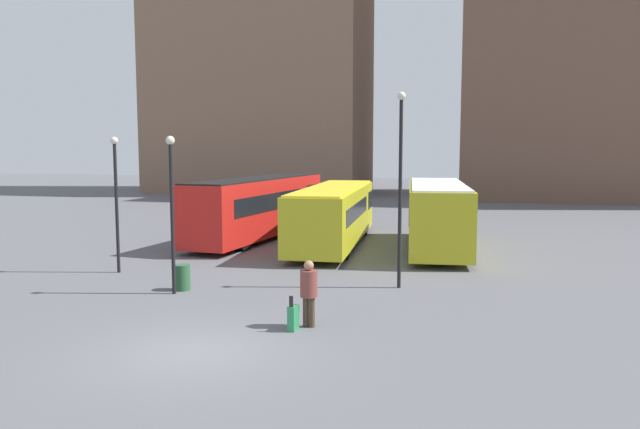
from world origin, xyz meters
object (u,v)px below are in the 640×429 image
(lamp_post_0, at_px, (400,176))
(lamp_post_1, at_px, (172,201))
(bus_2, at_px, (437,214))
(bus_0, at_px, (259,205))
(suitcase, at_px, (293,318))
(lamp_post_2, at_px, (116,192))
(traveler, at_px, (309,288))
(trash_bin, at_px, (182,277))
(bus_1, at_px, (334,213))

(lamp_post_0, distance_m, lamp_post_1, 7.43)
(bus_2, relative_size, lamp_post_0, 1.59)
(bus_0, bearing_deg, bus_2, -93.15)
(lamp_post_1, bearing_deg, suitcase, -31.10)
(lamp_post_0, bearing_deg, lamp_post_2, -180.00)
(traveler, height_order, suitcase, traveler)
(lamp_post_0, height_order, trash_bin, lamp_post_0)
(bus_2, xyz_separation_m, trash_bin, (-7.62, -10.33, -1.23))
(trash_bin, bearing_deg, bus_1, 75.52)
(bus_0, bearing_deg, traveler, -150.28)
(traveler, bearing_deg, bus_1, 17.35)
(bus_0, bearing_deg, bus_1, -99.89)
(lamp_post_2, relative_size, trash_bin, 5.96)
(lamp_post_0, distance_m, lamp_post_2, 10.56)
(bus_1, bearing_deg, suitcase, -175.26)
(bus_1, distance_m, trash_bin, 10.97)
(bus_1, bearing_deg, lamp_post_0, -157.72)
(bus_0, height_order, suitcase, bus_0)
(trash_bin, bearing_deg, lamp_post_0, 16.74)
(suitcase, relative_size, lamp_post_0, 0.14)
(lamp_post_1, bearing_deg, lamp_post_2, 144.15)
(traveler, xyz_separation_m, lamp_post_2, (-8.79, 5.13, 1.97))
(lamp_post_2, bearing_deg, lamp_post_1, -35.85)
(bus_1, relative_size, suitcase, 12.88)
(suitcase, xyz_separation_m, trash_bin, (-4.84, 3.48, 0.10))
(bus_2, distance_m, lamp_post_2, 14.04)
(bus_2, distance_m, lamp_post_0, 8.56)
(bus_0, relative_size, lamp_post_2, 2.44)
(bus_0, distance_m, traveler, 16.23)
(lamp_post_0, relative_size, lamp_post_2, 1.28)
(lamp_post_0, height_order, lamp_post_2, lamp_post_0)
(bus_2, height_order, trash_bin, bus_2)
(traveler, xyz_separation_m, suitcase, (-0.31, -0.42, -0.72))
(bus_0, height_order, lamp_post_0, lamp_post_0)
(bus_2, distance_m, lamp_post_1, 13.37)
(traveler, height_order, lamp_post_1, lamp_post_1)
(lamp_post_2, bearing_deg, bus_0, 77.39)
(lamp_post_0, distance_m, trash_bin, 7.93)
(bus_1, xyz_separation_m, bus_2, (4.89, -0.23, 0.12))
(traveler, relative_size, lamp_post_2, 0.35)
(traveler, bearing_deg, lamp_post_0, -11.45)
(traveler, distance_m, lamp_post_2, 10.37)
(traveler, xyz_separation_m, lamp_post_1, (-5.17, 2.52, 1.96))
(traveler, bearing_deg, suitcase, 151.06)
(lamp_post_0, bearing_deg, trash_bin, -163.26)
(bus_2, relative_size, lamp_post_2, 2.04)
(bus_0, distance_m, bus_1, 4.38)
(bus_2, distance_m, trash_bin, 12.90)
(bus_0, height_order, bus_1, bus_0)
(lamp_post_1, distance_m, trash_bin, 2.64)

